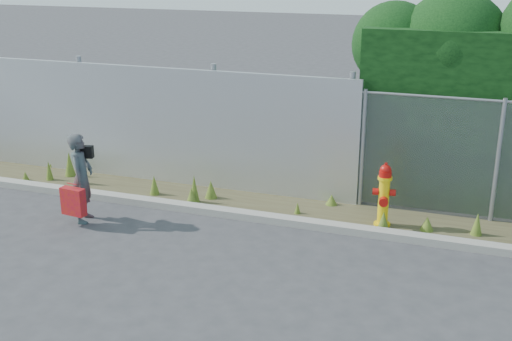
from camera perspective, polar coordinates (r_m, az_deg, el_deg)
The scene contains 8 objects.
ground at distance 8.91m, azimuth -1.16°, elevation -9.05°, with size 80.00×80.00×0.00m, color #363638.
curb at distance 10.42m, azimuth 2.29°, elevation -4.41°, with size 16.00×0.22×0.12m, color gray.
weed_strip at distance 10.93m, azimuth 4.09°, elevation -3.04°, with size 16.00×1.27×0.53m.
corrugated_fence at distance 12.38m, azimuth -10.51°, elevation 4.13°, with size 8.50×0.21×2.30m.
fire_hydrant at distance 10.33m, azimuth 11.29°, elevation -2.25°, with size 0.36×0.32×1.07m.
woman at distance 10.67m, azimuth -15.24°, elevation -0.64°, with size 0.54×0.35×1.47m, color #0F6464.
red_tote_bag at distance 10.58m, azimuth -15.93°, elevation -2.66°, with size 0.40×0.15×0.53m.
black_shoulder_bag at distance 10.61m, azimuth -14.96°, elevation 1.62°, with size 0.26×0.11×0.20m.
Camera 1 is at (2.76, -7.39, 4.14)m, focal length 45.00 mm.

